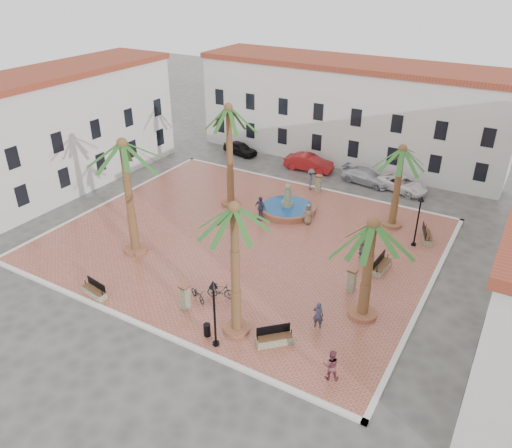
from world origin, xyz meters
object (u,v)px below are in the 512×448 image
Objects in this scene: palm_e at (372,237)px; litter_bin at (207,330)px; bench_ne at (426,237)px; car_silver at (366,176)px; bicycle_a at (198,294)px; bollard_e at (352,280)px; pedestrian_fountain_a at (308,214)px; fountain at (287,207)px; bicycle_b at (221,291)px; car_white at (402,184)px; cyclist_a at (318,315)px; car_black at (240,148)px; bollard_se at (185,296)px; palm_s at (234,223)px; palm_sw at (124,156)px; pedestrian_east at (362,249)px; palm_nw at (229,119)px; lamppost_s at (214,302)px; bench_e at (382,267)px; lamppost_e at (419,212)px; pedestrian_fountain_b at (260,208)px; car_red at (309,163)px; bench_s at (95,292)px; pedestrian_north at (311,179)px; palm_ne at (401,159)px; cyclist_b at (331,365)px; bench_se at (274,339)px; bollard_n at (318,183)px.

palm_e is 8.40× the size of litter_bin.
bench_ne is 0.45× the size of car_silver.
palm_e is at bearing 154.48° from bench_ne.
bicycle_a is at bearing 124.79° from bench_ne.
bollard_e is 8.82m from pedestrian_fountain_a.
bicycle_b is at bearing -81.14° from fountain.
cyclist_a is at bearing -159.09° from car_white.
bollard_se is at bearing -144.61° from car_black.
palm_s is 3.77× the size of bench_ne.
palm_sw reaches higher than pedestrian_east.
cyclist_a is (12.50, -10.53, -6.35)m from palm_nw.
pedestrian_east is at bearing 72.93° from lamppost_s.
palm_nw is at bearing 79.65° from bench_e.
palm_s is at bearing -108.51° from pedestrian_fountain_a.
lamppost_e is at bearing -106.70° from cyclist_a.
bollard_e is 7.91m from bicycle_b.
pedestrian_fountain_b is 15.01m from car_black.
palm_e reaches higher than litter_bin.
car_red is at bearing -69.51° from cyclist_a.
bollard_se is 11.89m from pedestrian_fountain_b.
bicycle_b is at bearing 139.76° from bench_e.
bicycle_a is at bearing -143.32° from car_black.
palm_nw is 7.16m from pedestrian_fountain_b.
bollard_e is (7.63, 6.47, -0.02)m from bollard_se.
bench_s is 1.25× the size of bollard_e.
bollard_e is at bearing -151.80° from car_red.
car_white is (11.20, 10.10, -6.68)m from palm_nw.
fountain is 3.03× the size of bollard_e.
pedestrian_east is 22.43m from car_black.
car_red is (-5.53, 24.51, 0.25)m from litter_bin.
pedestrian_fountain_a is at bearing 66.51° from bench_e.
lamppost_e reaches higher than pedestrian_north.
palm_ne is at bearing 13.90° from palm_nw.
bicycle_a is 0.33× the size of car_red.
cyclist_b is at bearing -14.45° from palm_sw.
lamppost_s reaches higher than car_silver.
fountain is 14.04m from car_black.
car_white is at bearing 42.04° from palm_nw.
palm_nw is at bearing -141.22° from car_black.
lamppost_s is at bearing -102.27° from palm_s.
fountain reaches higher than cyclist_a.
bench_se is 0.92× the size of pedestrian_fountain_b.
car_red is (3.81, 19.84, -6.27)m from palm_sw.
pedestrian_north is (-8.15, 3.04, -4.41)m from palm_ne.
palm_e is at bearing 41.74° from litter_bin.
lamppost_e is 1.00× the size of car_black.
bollard_n is at bearing 122.68° from palm_e.
palm_e reaches higher than bollard_se.
bollard_n is (-8.63, 9.27, 0.49)m from bench_e.
palm_ne reaches higher than bench_s.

